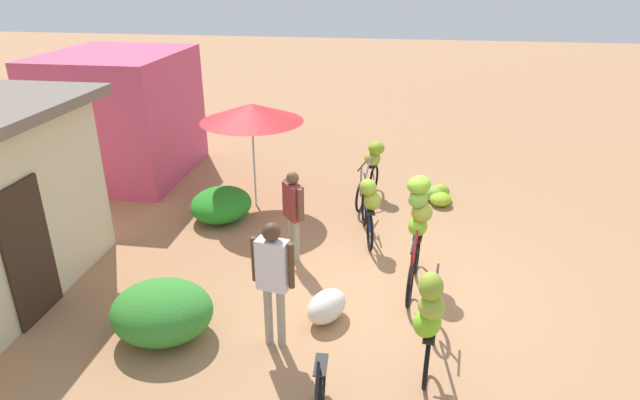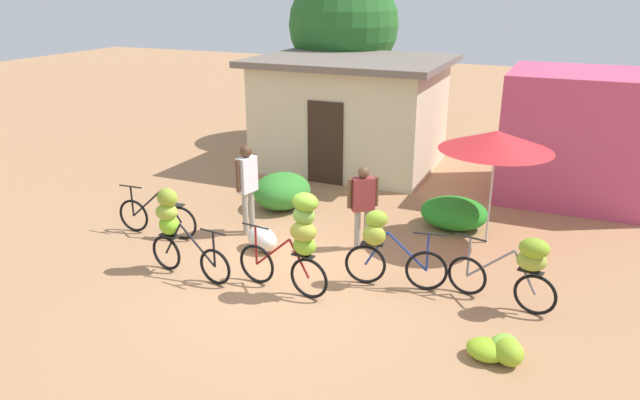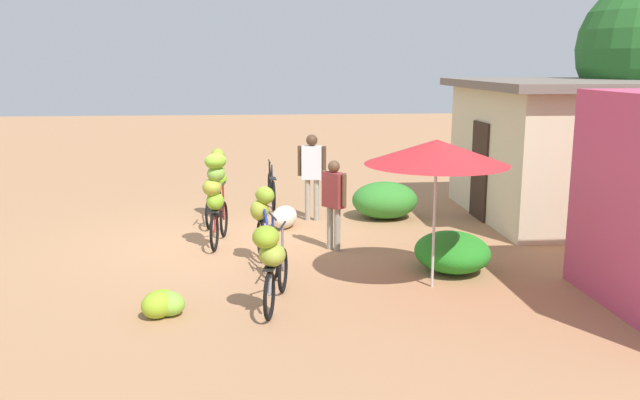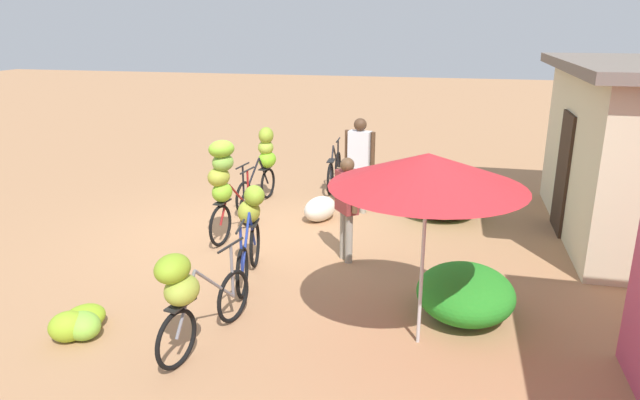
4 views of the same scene
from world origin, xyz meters
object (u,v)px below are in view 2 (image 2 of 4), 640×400
(bicycle_leftmost, at_px, (157,218))
(produce_sack, at_px, (262,239))
(bicycle_center_loaded, at_px, (298,235))
(person_vendor, at_px, (247,180))
(shop_pink, at_px, (580,136))
(person_bystander, at_px, (363,200))
(bicycle_by_shop, at_px, (384,244))
(bicycle_near_pile, at_px, (174,226))
(bicycle_rightmost, at_px, (521,265))
(building_low, at_px, (351,112))
(tree_behind_building, at_px, (344,25))
(market_umbrella, at_px, (496,141))
(banana_pile_on_ground, at_px, (499,349))

(bicycle_leftmost, relative_size, produce_sack, 2.48)
(bicycle_leftmost, distance_m, bicycle_center_loaded, 3.71)
(person_vendor, bearing_deg, shop_pink, 40.50)
(person_bystander, bearing_deg, bicycle_by_shop, -56.64)
(bicycle_near_pile, bearing_deg, bicycle_leftmost, 138.70)
(bicycle_leftmost, height_order, bicycle_center_loaded, bicycle_center_loaded)
(bicycle_center_loaded, bearing_deg, bicycle_rightmost, 15.63)
(bicycle_center_loaded, relative_size, person_vendor, 0.95)
(building_low, xyz_separation_m, tree_behind_building, (-1.22, 2.48, 2.02))
(market_umbrella, xyz_separation_m, produce_sack, (-3.69, -1.99, -1.75))
(bicycle_leftmost, height_order, person_bystander, person_bystander)
(bicycle_center_loaded, xyz_separation_m, person_vendor, (-1.94, 1.82, 0.09))
(building_low, bearing_deg, banana_pile_on_ground, -56.92)
(bicycle_near_pile, relative_size, person_bystander, 1.06)
(bicycle_leftmost, relative_size, person_bystander, 1.11)
(tree_behind_building, bearing_deg, bicycle_by_shop, -64.56)
(shop_pink, distance_m, produce_sack, 7.55)
(bicycle_by_shop, bearing_deg, bicycle_rightmost, 2.04)
(shop_pink, bearing_deg, produce_sack, -132.94)
(bicycle_rightmost, bearing_deg, market_umbrella, 108.94)
(bicycle_near_pile, relative_size, produce_sack, 2.37)
(building_low, relative_size, bicycle_leftmost, 2.78)
(market_umbrella, height_order, bicycle_by_shop, market_umbrella)
(tree_behind_building, height_order, bicycle_leftmost, tree_behind_building)
(building_low, distance_m, person_bystander, 5.44)
(market_umbrella, xyz_separation_m, bicycle_by_shop, (-1.26, -2.40, -1.25))
(bicycle_rightmost, distance_m, person_bystander, 3.07)
(shop_pink, relative_size, banana_pile_on_ground, 3.93)
(banana_pile_on_ground, bearing_deg, tree_behind_building, 121.44)
(produce_sack, bearing_deg, person_bystander, 25.51)
(banana_pile_on_ground, xyz_separation_m, person_vendor, (-5.04, 2.35, 0.94))
(tree_behind_building, distance_m, banana_pile_on_ground, 12.19)
(person_vendor, distance_m, person_bystander, 2.27)
(building_low, relative_size, produce_sack, 6.92)
(bicycle_center_loaded, relative_size, person_bystander, 1.08)
(shop_pink, bearing_deg, bicycle_leftmost, -142.06)
(bicycle_by_shop, bearing_deg, shop_pink, 65.72)
(tree_behind_building, distance_m, bicycle_by_shop, 9.98)
(tree_behind_building, distance_m, market_umbrella, 8.40)
(bicycle_leftmost, relative_size, person_vendor, 0.98)
(tree_behind_building, distance_m, bicycle_near_pile, 9.98)
(bicycle_by_shop, xyz_separation_m, banana_pile_on_ground, (2.00, -1.34, -0.57))
(building_low, height_order, bicycle_center_loaded, building_low)
(produce_sack, bearing_deg, banana_pile_on_ground, -21.64)
(tree_behind_building, relative_size, produce_sack, 7.26)
(market_umbrella, bearing_deg, bicycle_center_loaded, -126.38)
(bicycle_center_loaded, xyz_separation_m, banana_pile_on_ground, (3.10, -0.53, -0.85))
(person_vendor, height_order, person_bystander, person_vendor)
(bicycle_near_pile, bearing_deg, bicycle_by_shop, 15.63)
(bicycle_leftmost, distance_m, bicycle_by_shop, 4.63)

